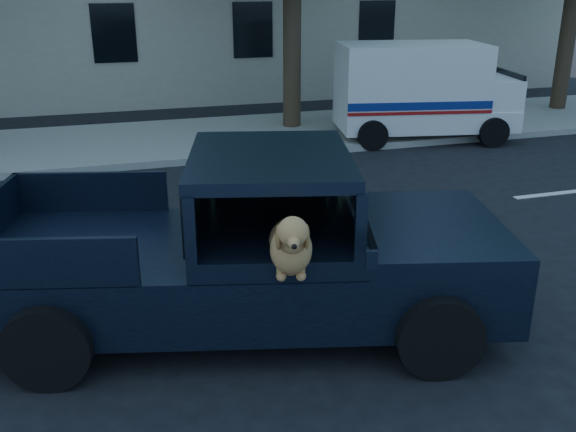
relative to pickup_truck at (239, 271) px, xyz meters
The scene contains 5 objects.
ground 1.78m from the pickup_truck, 160.69° to the right, with size 120.00×120.00×0.00m, color black.
far_sidewalk 8.81m from the pickup_truck, 100.17° to the left, with size 60.00×4.00×0.15m, color gray.
lane_stripes 2.97m from the pickup_truck, 81.09° to the left, with size 21.60×0.14×0.01m, color silver, non-canonical shape.
pickup_truck is the anchor object (origin of this frame).
mail_truck 9.58m from the pickup_truck, 50.30° to the left, with size 4.37×2.73×2.24m.
Camera 1 is at (0.21, -5.67, 3.67)m, focal length 40.00 mm.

